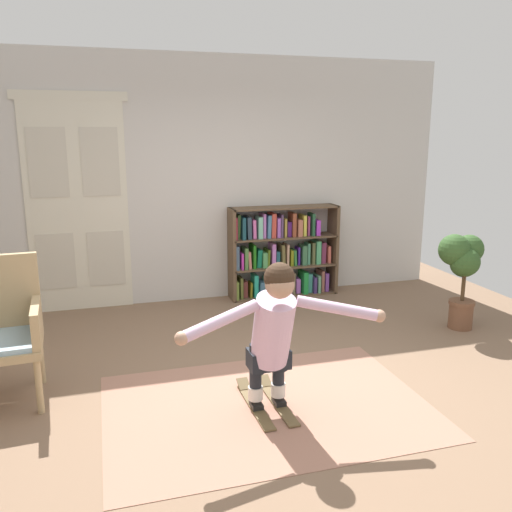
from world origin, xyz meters
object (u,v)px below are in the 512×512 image
person_skier (274,328)px  bookshelf (281,254)px  potted_plant (462,263)px  skis_pair (266,402)px

person_skier → bookshelf: bearing=70.1°
bookshelf → person_skier: bearing=-109.9°
bookshelf → potted_plant: size_ratio=1.36×
bookshelf → skis_pair: 2.86m
bookshelf → skis_pair: size_ratio=1.86×
potted_plant → person_skier: person_skier is taller
bookshelf → skis_pair: (-1.01, -2.62, -0.51)m
bookshelf → potted_plant: 2.16m
potted_plant → skis_pair: 2.72m
skis_pair → person_skier: (0.00, -0.17, 0.66)m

